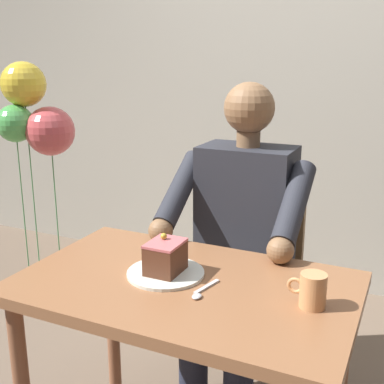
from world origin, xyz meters
name	(u,v)px	position (x,y,z in m)	size (l,w,h in m)	color
cafe_rear_panel	(317,30)	(0.00, -1.71, 1.50)	(6.40, 0.12, 3.00)	#B0AD9E
dining_table	(185,312)	(0.00, 0.00, 0.61)	(1.00, 0.62, 0.71)	#96603C
chair	(252,265)	(0.00, -0.65, 0.50)	(0.42, 0.42, 0.91)	olive
seated_person	(239,244)	(0.00, -0.48, 0.66)	(0.53, 0.58, 1.27)	#2B2D36
dessert_plate	(166,273)	(0.07, -0.02, 0.72)	(0.24, 0.24, 0.01)	white
cake_slice	(165,257)	(0.07, -0.02, 0.77)	(0.10, 0.12, 0.12)	brown
coffee_cup	(312,290)	(-0.37, -0.01, 0.76)	(0.11, 0.07, 0.10)	tan
dessert_spoon	(201,292)	(-0.08, 0.05, 0.72)	(0.04, 0.14, 0.01)	silver
balloon_display	(35,129)	(1.22, -0.75, 1.00)	(0.38, 0.30, 1.34)	#B2C1C6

